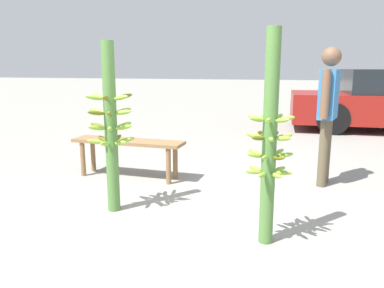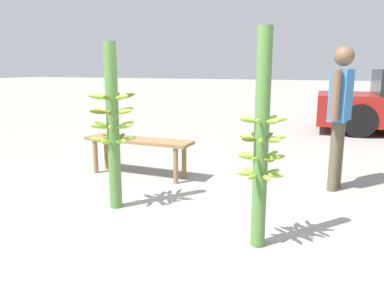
{
  "view_description": "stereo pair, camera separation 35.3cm",
  "coord_description": "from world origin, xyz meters",
  "px_view_note": "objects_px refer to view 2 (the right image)",
  "views": [
    {
      "loc": [
        0.99,
        -2.78,
        1.37
      ],
      "look_at": [
        0.05,
        0.55,
        0.66
      ],
      "focal_mm": 35.0,
      "sensor_mm": 36.0,
      "label": 1
    },
    {
      "loc": [
        1.32,
        -2.67,
        1.37
      ],
      "look_at": [
        0.05,
        0.55,
        0.66
      ],
      "focal_mm": 35.0,
      "sensor_mm": 36.0,
      "label": 2
    }
  ],
  "objects_px": {
    "banana_stalk_center": "(261,143)",
    "banana_stalk_left": "(113,125)",
    "vendor_person": "(340,105)",
    "market_bench": "(138,145)"
  },
  "relations": [
    {
      "from": "banana_stalk_center",
      "to": "banana_stalk_left",
      "type": "bearing_deg",
      "value": 168.86
    },
    {
      "from": "banana_stalk_center",
      "to": "vendor_person",
      "type": "relative_size",
      "value": 1.04
    },
    {
      "from": "banana_stalk_center",
      "to": "vendor_person",
      "type": "height_order",
      "value": "banana_stalk_center"
    },
    {
      "from": "banana_stalk_left",
      "to": "vendor_person",
      "type": "relative_size",
      "value": 1.01
    },
    {
      "from": "vendor_person",
      "to": "market_bench",
      "type": "bearing_deg",
      "value": -68.74
    },
    {
      "from": "banana_stalk_left",
      "to": "banana_stalk_center",
      "type": "distance_m",
      "value": 1.51
    },
    {
      "from": "banana_stalk_center",
      "to": "vendor_person",
      "type": "distance_m",
      "value": 1.8
    },
    {
      "from": "banana_stalk_left",
      "to": "vendor_person",
      "type": "height_order",
      "value": "banana_stalk_left"
    },
    {
      "from": "banana_stalk_left",
      "to": "vendor_person",
      "type": "xyz_separation_m",
      "value": [
        2.01,
        1.42,
        0.13
      ]
    },
    {
      "from": "vendor_person",
      "to": "banana_stalk_left",
      "type": "bearing_deg",
      "value": -42.07
    }
  ]
}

